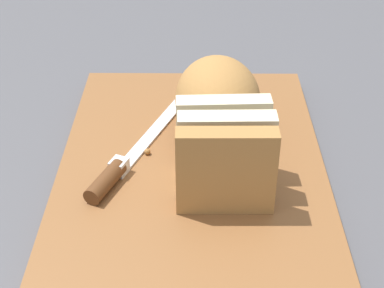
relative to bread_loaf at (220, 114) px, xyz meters
name	(u,v)px	position (x,y,z in m)	size (l,w,h in m)	color
ground_plane	(192,179)	(0.04, -0.03, -0.07)	(3.00, 3.00, 0.00)	#4C4C51
cutting_board	(192,172)	(0.04, -0.03, -0.06)	(0.47, 0.32, 0.02)	brown
bread_loaf	(220,114)	(0.00, 0.00, 0.00)	(0.24, 0.12, 0.10)	#A8753D
bread_knife	(121,165)	(0.05, -0.11, -0.04)	(0.25, 0.11, 0.02)	silver
crumb_near_knife	(147,152)	(0.02, -0.09, -0.05)	(0.01, 0.01, 0.01)	#996633
crumb_near_loaf	(202,202)	(0.11, -0.02, -0.05)	(0.01, 0.01, 0.01)	#996633
crumb_stray_left	(204,184)	(0.08, -0.02, -0.05)	(0.01, 0.01, 0.01)	#996633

